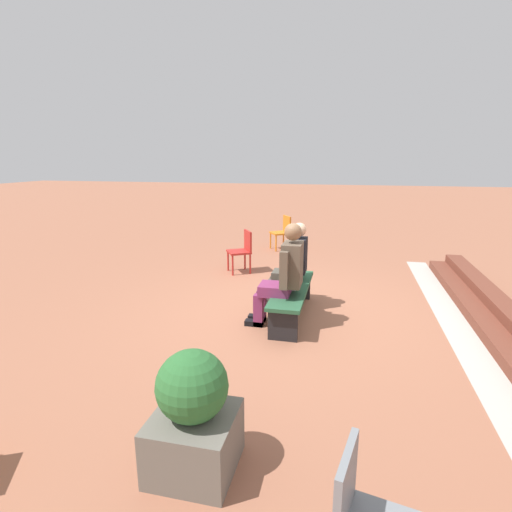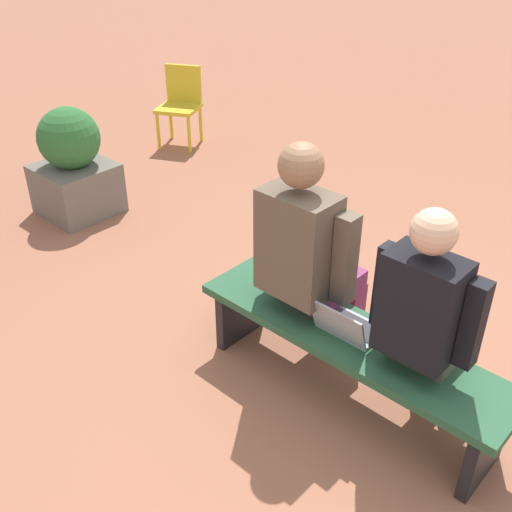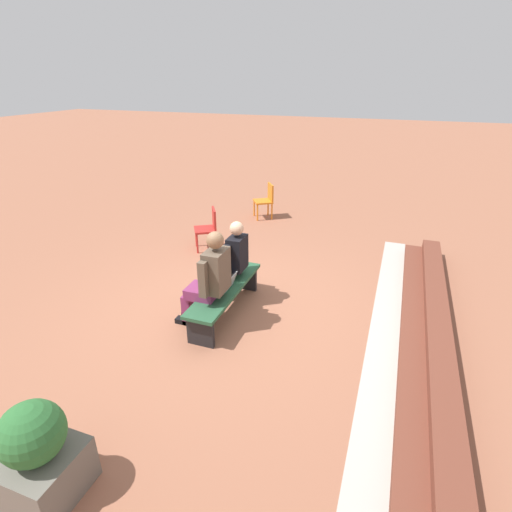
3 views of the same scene
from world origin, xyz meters
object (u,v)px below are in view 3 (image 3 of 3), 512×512
object	(u,v)px
person_student	(231,260)
laptop	(225,284)
bench	(225,293)
plastic_chair_foreground	(266,199)
plastic_chair_near_bench_left	(209,226)
planter	(39,455)
person_adult	(209,278)

from	to	relation	value
person_student	laptop	distance (m)	0.45
bench	person_student	size ratio (longest dim) A/B	1.36
bench	person_student	distance (m)	0.52
person_student	plastic_chair_foreground	bearing A→B (deg)	-168.81
bench	person_student	xyz separation A→B (m)	(-0.38, -0.07, 0.35)
plastic_chair_foreground	plastic_chair_near_bench_left	world-z (taller)	same
plastic_chair_foreground	planter	size ratio (longest dim) A/B	0.89
plastic_chair_foreground	person_student	bearing A→B (deg)	11.19
bench	laptop	bearing A→B (deg)	44.39
person_student	laptop	size ratio (longest dim) A/B	4.13
laptop	plastic_chair_foreground	xyz separation A→B (m)	(-4.36, -0.86, -0.02)
bench	plastic_chair_near_bench_left	world-z (taller)	plastic_chair_near_bench_left
laptop	bench	bearing A→B (deg)	-135.61
bench	laptop	xyz separation A→B (m)	(0.01, 0.01, 0.15)
person_adult	laptop	xyz separation A→B (m)	(-0.32, 0.08, -0.25)
planter	bench	bearing A→B (deg)	174.71
bench	plastic_chair_near_bench_left	xyz separation A→B (m)	(-2.12, -1.30, 0.13)
person_adult	planter	distance (m)	2.75
person_student	planter	world-z (taller)	person_student
plastic_chair_foreground	plastic_chair_near_bench_left	xyz separation A→B (m)	(2.23, -0.45, 0.00)
person_adult	planter	bearing A→B (deg)	-4.43
plastic_chair_near_bench_left	planter	distance (m)	5.27
laptop	plastic_chair_near_bench_left	bearing A→B (deg)	-148.37
planter	plastic_chair_near_bench_left	bearing A→B (deg)	-168.90
person_student	plastic_chair_near_bench_left	size ratio (longest dim) A/B	1.57
laptop	plastic_chair_near_bench_left	world-z (taller)	plastic_chair_near_bench_left
plastic_chair_foreground	bench	bearing A→B (deg)	11.07
laptop	plastic_chair_near_bench_left	size ratio (longest dim) A/B	0.38
laptop	planter	distance (m)	3.06
person_student	person_adult	xyz separation A→B (m)	(0.72, -0.01, 0.04)
laptop	person_adult	bearing A→B (deg)	-14.55
plastic_chair_near_bench_left	planter	world-z (taller)	planter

